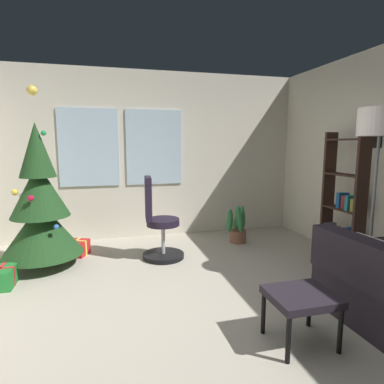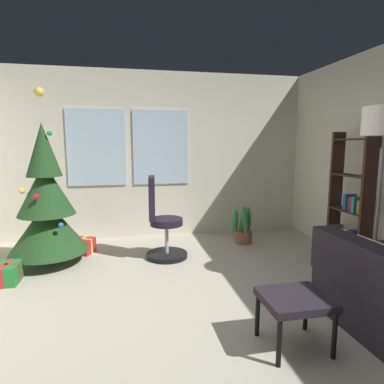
% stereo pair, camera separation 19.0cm
% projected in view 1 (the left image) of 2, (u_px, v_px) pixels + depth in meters
% --- Properties ---
extents(ground_plane, '(5.08, 5.57, 0.10)m').
position_uv_depth(ground_plane, '(188.00, 329.00, 2.80)').
color(ground_plane, '#AFA795').
extents(wall_back_with_windows, '(5.08, 0.12, 2.69)m').
position_uv_depth(wall_back_with_windows, '(145.00, 155.00, 5.29)').
color(wall_back_with_windows, beige).
rests_on(wall_back_with_windows, ground_plane).
extents(footstool, '(0.49, 0.44, 0.41)m').
position_uv_depth(footstool, '(301.00, 300.00, 2.48)').
color(footstool, black).
rests_on(footstool, ground_plane).
extents(holiday_tree, '(0.97, 0.97, 2.22)m').
position_uv_depth(holiday_tree, '(40.00, 208.00, 3.99)').
color(holiday_tree, '#4C331E').
rests_on(holiday_tree, ground_plane).
extents(gift_box_red, '(0.39, 0.37, 0.22)m').
position_uv_depth(gift_box_red, '(76.00, 248.00, 4.50)').
color(gift_box_red, red).
rests_on(gift_box_red, ground_plane).
extents(gift_box_green, '(0.28, 0.35, 0.22)m').
position_uv_depth(gift_box_green, '(1.00, 278.00, 3.50)').
color(gift_box_green, '#1E722D').
rests_on(gift_box_green, ground_plane).
extents(office_chair, '(0.56, 0.56, 1.11)m').
position_uv_depth(office_chair, '(158.00, 226.00, 4.33)').
color(office_chair, black).
rests_on(office_chair, ground_plane).
extents(bookshelf, '(0.18, 0.64, 1.69)m').
position_uv_depth(bookshelf, '(343.00, 206.00, 4.19)').
color(bookshelf, '#342019').
rests_on(bookshelf, ground_plane).
extents(floor_lamp, '(0.43, 0.43, 1.90)m').
position_uv_depth(floor_lamp, '(380.00, 132.00, 3.25)').
color(floor_lamp, slate).
rests_on(floor_lamp, ground_plane).
extents(potted_plant, '(0.41, 0.37, 0.63)m').
position_uv_depth(potted_plant, '(238.00, 226.00, 5.05)').
color(potted_plant, brown).
rests_on(potted_plant, ground_plane).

